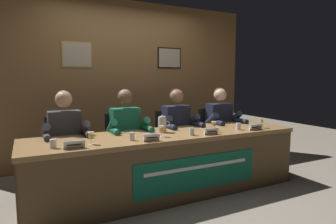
# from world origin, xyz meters

# --- Properties ---
(ground_plane) EXTENTS (12.00, 12.00, 0.00)m
(ground_plane) POSITION_xyz_m (0.00, 0.00, 0.00)
(ground_plane) COLOR gray
(wall_back_panelled) EXTENTS (4.43, 0.14, 2.60)m
(wall_back_panelled) POSITION_xyz_m (-0.00, 1.55, 1.30)
(wall_back_panelled) COLOR brown
(wall_back_panelled) RESTS_ON ground_plane
(conference_table) EXTENTS (3.23, 0.84, 0.72)m
(conference_table) POSITION_xyz_m (0.00, -0.11, 0.50)
(conference_table) COLOR olive
(conference_table) RESTS_ON ground_plane
(chair_far_left) EXTENTS (0.44, 0.44, 0.90)m
(chair_far_left) POSITION_xyz_m (-1.10, 0.60, 0.44)
(chair_far_left) COLOR black
(chair_far_left) RESTS_ON ground_plane
(panelist_far_left) EXTENTS (0.51, 0.48, 1.23)m
(panelist_far_left) POSITION_xyz_m (-1.10, 0.40, 0.71)
(panelist_far_left) COLOR black
(panelist_far_left) RESTS_ON ground_plane
(nameplate_far_left) EXTENTS (0.19, 0.06, 0.08)m
(nameplate_far_left) POSITION_xyz_m (-1.11, -0.30, 0.76)
(nameplate_far_left) COLOR white
(nameplate_far_left) RESTS_ON conference_table
(juice_glass_far_left) EXTENTS (0.06, 0.06, 0.12)m
(juice_glass_far_left) POSITION_xyz_m (-0.94, -0.20, 0.81)
(juice_glass_far_left) COLOR white
(juice_glass_far_left) RESTS_ON conference_table
(water_cup_far_left) EXTENTS (0.06, 0.06, 0.08)m
(water_cup_far_left) POSITION_xyz_m (-1.28, -0.20, 0.76)
(water_cup_far_left) COLOR silver
(water_cup_far_left) RESTS_ON conference_table
(chair_center_left) EXTENTS (0.44, 0.44, 0.90)m
(chair_center_left) POSITION_xyz_m (-0.37, 0.60, 0.44)
(chair_center_left) COLOR black
(chair_center_left) RESTS_ON ground_plane
(panelist_center_left) EXTENTS (0.51, 0.48, 1.23)m
(panelist_center_left) POSITION_xyz_m (-0.37, 0.40, 0.71)
(panelist_center_left) COLOR black
(panelist_center_left) RESTS_ON ground_plane
(nameplate_center_left) EXTENTS (0.17, 0.06, 0.08)m
(nameplate_center_left) POSITION_xyz_m (-0.36, -0.32, 0.76)
(nameplate_center_left) COLOR white
(nameplate_center_left) RESTS_ON conference_table
(juice_glass_center_left) EXTENTS (0.06, 0.06, 0.12)m
(juice_glass_center_left) POSITION_xyz_m (-0.17, -0.17, 0.81)
(juice_glass_center_left) COLOR white
(juice_glass_center_left) RESTS_ON conference_table
(water_cup_center_left) EXTENTS (0.06, 0.06, 0.08)m
(water_cup_center_left) POSITION_xyz_m (-0.52, -0.20, 0.76)
(water_cup_center_left) COLOR silver
(water_cup_center_left) RESTS_ON conference_table
(chair_center_right) EXTENTS (0.44, 0.44, 0.90)m
(chair_center_right) POSITION_xyz_m (0.37, 0.60, 0.44)
(chair_center_right) COLOR black
(chair_center_right) RESTS_ON ground_plane
(panelist_center_right) EXTENTS (0.51, 0.48, 1.23)m
(panelist_center_right) POSITION_xyz_m (0.37, 0.40, 0.71)
(panelist_center_right) COLOR black
(panelist_center_right) RESTS_ON ground_plane
(nameplate_center_right) EXTENTS (0.18, 0.06, 0.08)m
(nameplate_center_right) POSITION_xyz_m (0.40, -0.31, 0.76)
(nameplate_center_right) COLOR white
(nameplate_center_right) RESTS_ON conference_table
(juice_glass_center_right) EXTENTS (0.06, 0.06, 0.12)m
(juice_glass_center_right) POSITION_xyz_m (0.54, -0.17, 0.81)
(juice_glass_center_right) COLOR white
(juice_glass_center_right) RESTS_ON conference_table
(water_cup_center_right) EXTENTS (0.06, 0.06, 0.08)m
(water_cup_center_right) POSITION_xyz_m (0.18, -0.25, 0.76)
(water_cup_center_right) COLOR silver
(water_cup_center_right) RESTS_ON conference_table
(chair_far_right) EXTENTS (0.44, 0.44, 0.90)m
(chair_far_right) POSITION_xyz_m (1.10, 0.60, 0.44)
(chair_far_right) COLOR black
(chair_far_right) RESTS_ON ground_plane
(panelist_far_right) EXTENTS (0.51, 0.48, 1.23)m
(panelist_far_right) POSITION_xyz_m (1.10, 0.40, 0.71)
(panelist_far_right) COLOR black
(panelist_far_right) RESTS_ON ground_plane
(nameplate_far_right) EXTENTS (0.20, 0.06, 0.08)m
(nameplate_far_right) POSITION_xyz_m (1.07, -0.31, 0.76)
(nameplate_far_right) COLOR white
(nameplate_far_right) RESTS_ON conference_table
(juice_glass_far_right) EXTENTS (0.06, 0.06, 0.12)m
(juice_glass_far_right) POSITION_xyz_m (1.25, -0.22, 0.81)
(juice_glass_far_right) COLOR white
(juice_glass_far_right) RESTS_ON conference_table
(water_cup_far_right) EXTENTS (0.06, 0.06, 0.08)m
(water_cup_far_right) POSITION_xyz_m (0.89, -0.20, 0.76)
(water_cup_far_right) COLOR silver
(water_cup_far_right) RESTS_ON conference_table
(water_pitcher_central) EXTENTS (0.15, 0.10, 0.21)m
(water_pitcher_central) POSITION_xyz_m (-0.04, 0.07, 0.82)
(water_pitcher_central) COLOR silver
(water_pitcher_central) RESTS_ON conference_table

